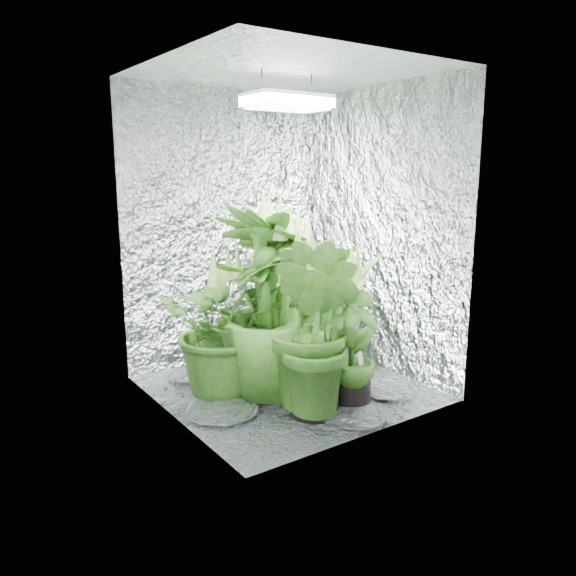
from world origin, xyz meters
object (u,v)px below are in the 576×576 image
(grow_lamp, at_px, (287,102))
(circulation_fan, at_px, (320,337))
(plant_c, at_px, (324,308))
(plant_a, at_px, (225,326))
(plant_e, at_px, (304,293))
(plant_d, at_px, (269,304))
(plant_g, at_px, (315,329))
(plant_b, at_px, (267,320))
(plant_f, at_px, (351,333))

(grow_lamp, height_order, circulation_fan, grow_lamp)
(grow_lamp, relative_size, plant_c, 0.57)
(plant_a, xyz_separation_m, plant_c, (0.98, 0.23, -0.07))
(plant_e, bearing_deg, plant_d, -147.91)
(grow_lamp, relative_size, circulation_fan, 1.58)
(grow_lamp, xyz_separation_m, plant_d, (-0.16, -0.03, -1.22))
(circulation_fan, bearing_deg, plant_d, -127.19)
(plant_c, distance_m, plant_d, 0.88)
(circulation_fan, bearing_deg, plant_c, -87.91)
(plant_g, bearing_deg, circulation_fan, 49.83)
(plant_c, height_order, circulation_fan, plant_c)
(plant_b, xyz_separation_m, plant_f, (0.18, -0.65, 0.03))
(plant_b, distance_m, plant_c, 0.66)
(plant_g, bearing_deg, plant_a, 117.70)
(plant_a, distance_m, plant_c, 1.01)
(plant_c, relative_size, circulation_fan, 2.76)
(plant_c, relative_size, plant_f, 0.86)
(plant_b, bearing_deg, plant_d, -119.17)
(plant_f, bearing_deg, plant_d, 126.12)
(grow_lamp, height_order, plant_a, grow_lamp)
(plant_b, relative_size, plant_g, 0.84)
(circulation_fan, bearing_deg, plant_e, -129.36)
(plant_a, height_order, plant_b, plant_a)
(plant_e, relative_size, circulation_fan, 3.68)
(plant_e, distance_m, plant_g, 0.83)
(grow_lamp, xyz_separation_m, plant_e, (0.35, 0.29, -1.27))
(plant_c, bearing_deg, circulation_fan, 70.25)
(grow_lamp, bearing_deg, plant_a, 160.72)
(plant_d, bearing_deg, circulation_fan, 30.97)
(plant_c, xyz_separation_m, plant_g, (-0.69, -0.78, 0.13))
(plant_c, distance_m, plant_e, 0.30)
(grow_lamp, distance_m, circulation_fan, 1.86)
(plant_b, height_order, circulation_fan, plant_b)
(plant_a, distance_m, plant_d, 0.32)
(grow_lamp, bearing_deg, plant_c, 31.56)
(plant_e, xyz_separation_m, circulation_fan, (0.27, 0.15, -0.42))
(plant_b, bearing_deg, plant_g, -95.92)
(plant_d, xyz_separation_m, plant_e, (0.51, 0.32, -0.06))
(grow_lamp, relative_size, plant_a, 0.48)
(plant_c, distance_m, circulation_fan, 0.27)
(plant_a, bearing_deg, plant_e, 11.80)
(plant_c, bearing_deg, plant_b, -164.55)
(plant_b, bearing_deg, plant_c, 15.45)
(plant_a, relative_size, plant_c, 1.19)
(plant_g, bearing_deg, grow_lamp, 76.86)
(plant_c, distance_m, plant_g, 1.05)
(plant_b, height_order, plant_e, plant_e)
(plant_g, bearing_deg, plant_d, 99.16)
(grow_lamp, xyz_separation_m, circulation_fan, (0.62, 0.44, -1.69))
(plant_d, relative_size, circulation_fan, 4.09)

